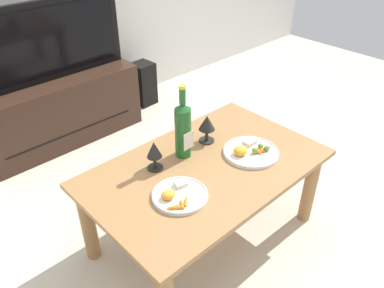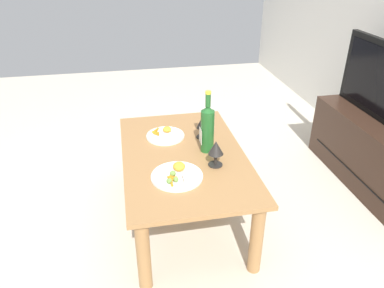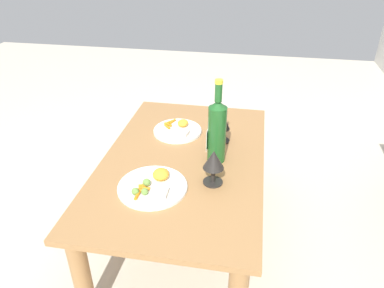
% 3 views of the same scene
% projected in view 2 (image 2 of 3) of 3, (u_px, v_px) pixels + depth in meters
% --- Properties ---
extents(ground_plane, '(6.40, 6.40, 0.00)m').
position_uv_depth(ground_plane, '(184.00, 216.00, 2.40)').
color(ground_plane, beige).
extents(dining_table, '(1.15, 0.71, 0.47)m').
position_uv_depth(dining_table, '(184.00, 166.00, 2.22)').
color(dining_table, '#9E7042').
rests_on(dining_table, ground_plane).
extents(tv_stand, '(1.18, 0.42, 0.48)m').
position_uv_depth(tv_stand, '(379.00, 155.00, 2.61)').
color(tv_stand, '#382319').
rests_on(tv_stand, ground_plane).
extents(wine_bottle, '(0.08, 0.08, 0.38)m').
position_uv_depth(wine_bottle, '(207.00, 127.00, 2.14)').
color(wine_bottle, '#1E5923').
rests_on(wine_bottle, dining_table).
extents(goblet_left, '(0.07, 0.07, 0.15)m').
position_uv_depth(goblet_left, '(202.00, 123.00, 2.32)').
color(goblet_left, black).
rests_on(goblet_left, dining_table).
extents(goblet_right, '(0.08, 0.08, 0.15)m').
position_uv_depth(goblet_right, '(216.00, 149.00, 2.02)').
color(goblet_right, black).
rests_on(goblet_right, dining_table).
extents(dinner_plate_left, '(0.24, 0.24, 0.05)m').
position_uv_depth(dinner_plate_left, '(166.00, 135.00, 2.37)').
color(dinner_plate_left, white).
rests_on(dinner_plate_left, dining_table).
extents(dinner_plate_right, '(0.28, 0.28, 0.05)m').
position_uv_depth(dinner_plate_right, '(177.00, 175.00, 1.96)').
color(dinner_plate_right, white).
rests_on(dinner_plate_right, dining_table).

